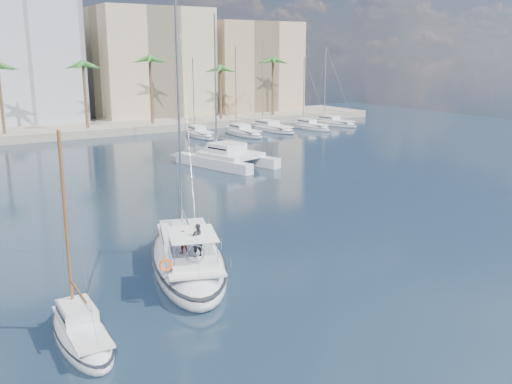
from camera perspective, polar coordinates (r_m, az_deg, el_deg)
ground at (r=36.91m, az=-0.64°, el=-5.86°), size 160.00×160.00×0.00m
quay at (r=93.17m, az=-20.81°, el=5.65°), size 120.00×14.00×1.20m
building_beige at (r=107.44m, az=-10.50°, el=12.33°), size 20.00×14.00×20.00m
building_tan_right at (r=114.72m, az=-0.58°, el=12.13°), size 18.00×12.00×18.00m
palm_centre at (r=88.52m, az=-20.81°, el=11.58°), size 3.60×3.60×12.30m
palm_right at (r=101.14m, az=-1.18°, el=12.63°), size 3.60×3.60×12.30m
main_sloop at (r=34.03m, az=-6.84°, el=-6.69°), size 8.20×13.68×19.35m
small_sloop at (r=26.99m, az=-17.06°, el=-13.37°), size 2.36×6.87×9.78m
catamaran at (r=64.20m, az=-2.85°, el=3.68°), size 8.36×12.30×16.46m
seagull at (r=37.93m, az=-7.22°, el=-3.83°), size 1.20×0.51×0.22m
moored_yacht_a at (r=86.50m, az=-5.70°, el=5.51°), size 3.37×9.52×11.90m
moored_yacht_b at (r=87.85m, az=-1.30°, el=5.71°), size 3.32×10.83×13.72m
moored_yacht_c at (r=92.97m, az=1.52°, el=6.16°), size 3.98×12.33×15.54m
moored_yacht_d at (r=95.12m, az=5.47°, el=6.27°), size 3.52×9.55×11.90m
moored_yacht_e at (r=100.71m, az=7.72°, el=6.63°), size 4.61×11.11×13.72m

